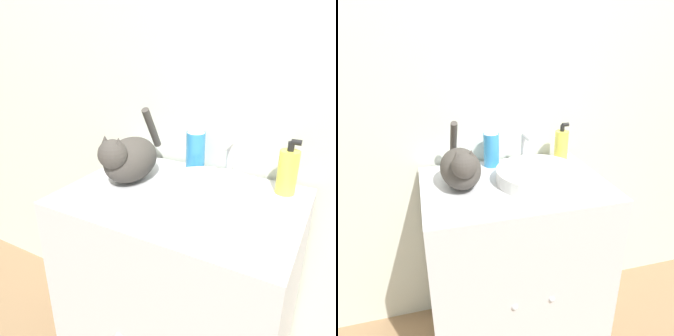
# 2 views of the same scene
# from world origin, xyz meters

# --- Properties ---
(wall_back) EXTENTS (6.00, 0.05, 2.50)m
(wall_back) POSITION_xyz_m (0.00, 0.57, 1.25)
(wall_back) COLOR silver
(wall_back) RESTS_ON ground_plane
(vanity_cabinet) EXTENTS (0.75, 0.55, 0.86)m
(vanity_cabinet) POSITION_xyz_m (0.00, 0.26, 0.43)
(vanity_cabinet) COLOR silver
(vanity_cabinet) RESTS_ON ground_plane
(sink_basin) EXTENTS (0.34, 0.34, 0.06)m
(sink_basin) POSITION_xyz_m (0.10, 0.25, 0.89)
(sink_basin) COLOR white
(sink_basin) RESTS_ON vanity_cabinet
(faucet) EXTENTS (0.19, 0.11, 0.16)m
(faucet) POSITION_xyz_m (0.10, 0.43, 0.93)
(faucet) COLOR silver
(faucet) RESTS_ON vanity_cabinet
(cat) EXTENTS (0.16, 0.35, 0.24)m
(cat) POSITION_xyz_m (-0.21, 0.28, 0.95)
(cat) COLOR #47423D
(cat) RESTS_ON vanity_cabinet
(soap_bottle) EXTENTS (0.06, 0.06, 0.18)m
(soap_bottle) POSITION_xyz_m (0.28, 0.45, 0.94)
(soap_bottle) COLOR #EADB4C
(soap_bottle) RESTS_ON vanity_cabinet
(spray_bottle) EXTENTS (0.07, 0.07, 0.19)m
(spray_bottle) POSITION_xyz_m (-0.05, 0.47, 0.95)
(spray_bottle) COLOR #338CCC
(spray_bottle) RESTS_ON vanity_cabinet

